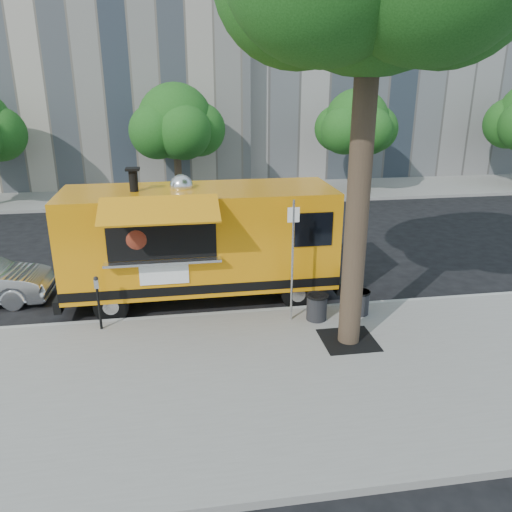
# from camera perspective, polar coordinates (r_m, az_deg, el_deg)

# --- Properties ---
(ground) EXTENTS (120.00, 120.00, 0.00)m
(ground) POSITION_cam_1_polar(r_m,az_deg,el_deg) (13.65, -3.85, -5.32)
(ground) COLOR black
(ground) RESTS_ON ground
(sidewalk) EXTENTS (60.00, 6.00, 0.15)m
(sidewalk) POSITION_cam_1_polar(r_m,az_deg,el_deg) (10.13, -1.69, -14.35)
(sidewalk) COLOR gray
(sidewalk) RESTS_ON ground
(curb) EXTENTS (60.00, 0.14, 0.16)m
(curb) POSITION_cam_1_polar(r_m,az_deg,el_deg) (12.78, -3.46, -6.75)
(curb) COLOR #999993
(curb) RESTS_ON ground
(far_sidewalk) EXTENTS (60.00, 5.00, 0.15)m
(far_sidewalk) POSITION_cam_1_polar(r_m,az_deg,el_deg) (26.48, -6.58, 7.04)
(far_sidewalk) COLOR gray
(far_sidewalk) RESTS_ON ground
(building_mid) EXTENTS (20.00, 14.00, 20.00)m
(building_mid) POSITION_cam_1_polar(r_m,az_deg,el_deg) (37.92, 12.42, 25.54)
(building_mid) COLOR gray
(building_mid) RESTS_ON ground
(tree_well) EXTENTS (1.20, 1.20, 0.02)m
(tree_well) POSITION_cam_1_polar(r_m,az_deg,el_deg) (11.63, 10.50, -9.43)
(tree_well) COLOR black
(tree_well) RESTS_ON sidewalk
(far_tree_b) EXTENTS (3.60, 3.60, 5.50)m
(far_tree_b) POSITION_cam_1_polar(r_m,az_deg,el_deg) (25.13, -9.19, 14.93)
(far_tree_b) COLOR #33261C
(far_tree_b) RESTS_ON far_sidewalk
(far_tree_c) EXTENTS (3.24, 3.24, 5.21)m
(far_tree_c) POSITION_cam_1_polar(r_m,az_deg,el_deg) (26.43, 11.42, 14.76)
(far_tree_c) COLOR #33261C
(far_tree_c) RESTS_ON far_sidewalk
(sign_post) EXTENTS (0.28, 0.06, 3.00)m
(sign_post) POSITION_cam_1_polar(r_m,az_deg,el_deg) (11.76, 4.20, 0.23)
(sign_post) COLOR silver
(sign_post) RESTS_ON sidewalk
(parking_meter) EXTENTS (0.11, 0.11, 1.33)m
(parking_meter) POSITION_cam_1_polar(r_m,az_deg,el_deg) (12.14, -17.62, -4.44)
(parking_meter) COLOR black
(parking_meter) RESTS_ON sidewalk
(food_truck) EXTENTS (7.35, 3.42, 3.64)m
(food_truck) POSITION_cam_1_polar(r_m,az_deg,el_deg) (13.30, -6.48, 1.82)
(food_truck) COLOR orange
(food_truck) RESTS_ON ground
(trash_bin_left) EXTENTS (0.51, 0.51, 0.61)m
(trash_bin_left) POSITION_cam_1_polar(r_m,az_deg,el_deg) (12.81, 11.76, -5.12)
(trash_bin_left) COLOR black
(trash_bin_left) RESTS_ON sidewalk
(trash_bin_right) EXTENTS (0.54, 0.54, 0.65)m
(trash_bin_right) POSITION_cam_1_polar(r_m,az_deg,el_deg) (12.33, 6.96, -5.73)
(trash_bin_right) COLOR black
(trash_bin_right) RESTS_ON sidewalk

